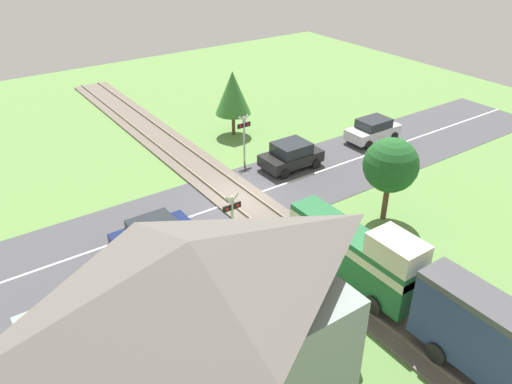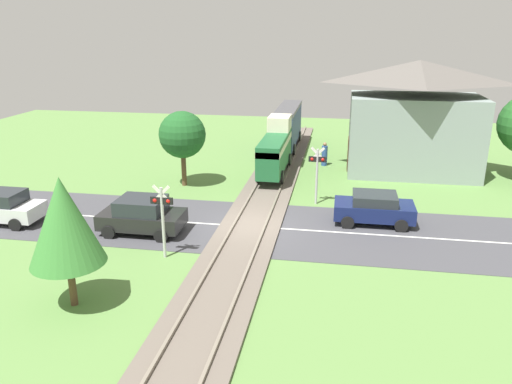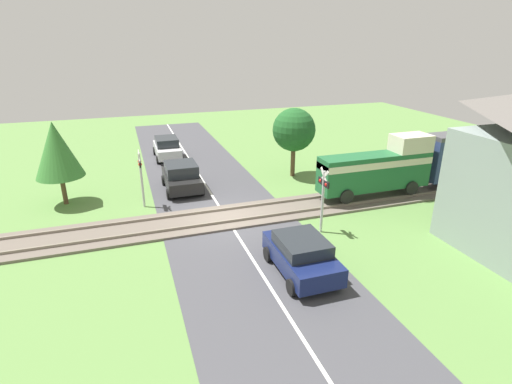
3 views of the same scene
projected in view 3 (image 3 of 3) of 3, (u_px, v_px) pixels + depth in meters
The scene contains 12 objects.
ground_plane at pixel (226, 218), 19.63m from camera, with size 60.00×60.00×0.00m, color #5B8442.
road_surface at pixel (226, 218), 19.63m from camera, with size 48.00×6.40×0.02m.
track_bed at pixel (226, 217), 19.61m from camera, with size 2.80×48.00×0.24m.
train at pixel (436, 159), 22.61m from camera, with size 1.58×14.00×3.18m.
car_near_crossing at pixel (182, 176), 23.01m from camera, with size 3.68×2.06×1.61m.
car_far_side at pixel (301, 254), 14.83m from camera, with size 3.66×1.97×1.45m.
car_behind_queue at pixel (167, 148), 29.16m from camera, with size 3.77×1.84×1.55m.
crossing_signal_west_approach at pixel (141, 171), 20.29m from camera, with size 0.90×0.18×3.04m.
crossing_signal_east_approach at pixel (323, 192), 17.56m from camera, with size 0.90×0.18×3.04m.
pedestrian_by_station at pixel (460, 198), 20.23m from camera, with size 0.39×0.39×1.57m.
tree_roadside_hedge at pixel (294, 130), 24.61m from camera, with size 2.66×2.66×4.33m.
tree_beyond_track at pixel (56, 150), 20.29m from camera, with size 2.40×2.40×4.43m.
Camera 3 is at (17.38, -4.30, 8.29)m, focal length 28.00 mm.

